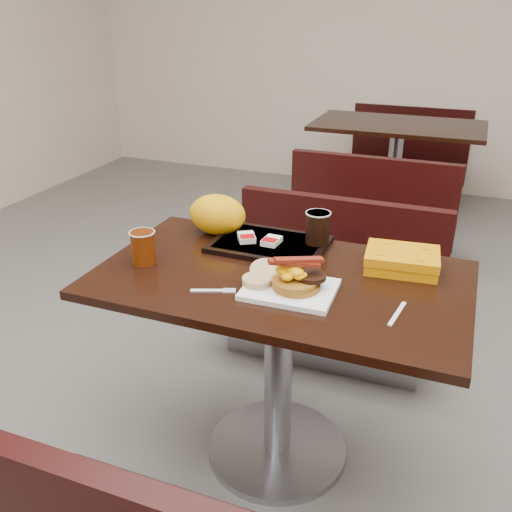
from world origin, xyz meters
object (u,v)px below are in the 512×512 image
at_px(bench_far_n, 406,154).
at_px(knife, 397,314).
at_px(bench_far_s, 376,205).
at_px(paper_bag, 218,214).
at_px(tray, 269,244).
at_px(platter, 290,290).
at_px(hashbrown_sleeve_right, 272,241).
at_px(bench_near_n, 329,287).
at_px(pancake_stack, 297,283).
at_px(fork, 207,290).
at_px(coffee_cup_near, 143,247).
at_px(coffee_cup_far, 318,228).
at_px(table_near, 278,370).
at_px(clamshell, 402,260).
at_px(hashbrown_sleeve_left, 247,237).
at_px(table_far, 393,174).

distance_m(bench_far_n, knife, 3.45).
xyz_separation_m(bench_far_s, paper_bag, (-0.34, -1.65, 0.47)).
distance_m(bench_far_s, tray, 1.74).
bearing_deg(platter, paper_bag, 137.32).
bearing_deg(hashbrown_sleeve_right, bench_near_n, 82.68).
xyz_separation_m(platter, pancake_stack, (0.02, 0.00, 0.02)).
bearing_deg(pancake_stack, paper_bag, 140.82).
relative_size(platter, fork, 1.98).
xyz_separation_m(coffee_cup_near, paper_bag, (0.12, 0.33, 0.02)).
relative_size(fork, hashbrown_sleeve_right, 1.84).
xyz_separation_m(bench_far_s, coffee_cup_far, (0.05, -1.64, 0.47)).
bearing_deg(hashbrown_sleeve_right, fork, -97.48).
relative_size(coffee_cup_far, paper_bag, 0.52).
relative_size(knife, hashbrown_sleeve_right, 1.94).
distance_m(table_near, tray, 0.45).
xyz_separation_m(table_near, clamshell, (0.36, 0.19, 0.41)).
distance_m(platter, pancake_stack, 0.03).
distance_m(bench_far_n, platter, 3.42).
distance_m(pancake_stack, clamshell, 0.39).
xyz_separation_m(bench_far_n, paper_bag, (-0.34, -3.05, 0.47)).
height_order(bench_far_s, pancake_stack, pancake_stack).
relative_size(table_near, pancake_stack, 8.26).
relative_size(tray, coffee_cup_far, 3.50).
distance_m(bench_far_s, hashbrown_sleeve_right, 1.76).
distance_m(bench_far_n, clamshell, 3.16).
xyz_separation_m(bench_far_n, hashbrown_sleeve_left, (-0.20, -3.11, 0.42)).
bearing_deg(bench_near_n, pancake_stack, -84.03).
bearing_deg(pancake_stack, fork, -160.45).
bearing_deg(coffee_cup_near, pancake_stack, -1.64).
xyz_separation_m(knife, tray, (-0.50, 0.32, 0.01)).
xyz_separation_m(table_near, coffee_cup_near, (-0.46, -0.08, 0.43)).
height_order(table_far, hashbrown_sleeve_right, hashbrown_sleeve_right).
height_order(pancake_stack, paper_bag, paper_bag).
distance_m(tray, hashbrown_sleeve_left, 0.09).
bearing_deg(pancake_stack, hashbrown_sleeve_right, 122.85).
relative_size(pancake_stack, clamshell, 0.62).
xyz_separation_m(platter, fork, (-0.24, -0.09, -0.01)).
bearing_deg(bench_far_s, coffee_cup_far, -88.30).
height_order(platter, hashbrown_sleeve_left, hashbrown_sleeve_left).
distance_m(table_near, coffee_cup_near, 0.64).
bearing_deg(clamshell, tray, 172.75).
height_order(fork, hashbrown_sleeve_left, hashbrown_sleeve_left).
xyz_separation_m(bench_far_n, knife, (0.39, -3.41, 0.39)).
xyz_separation_m(bench_far_s, pancake_stack, (0.08, -1.99, 0.42)).
bearing_deg(table_far, bench_far_s, -90.00).
relative_size(table_near, coffee_cup_far, 10.39).
relative_size(table_far, pancake_stack, 8.26).
xyz_separation_m(clamshell, paper_bag, (-0.70, 0.06, 0.04)).
height_order(clamshell, paper_bag, paper_bag).
xyz_separation_m(bench_far_s, coffee_cup_near, (-0.46, -1.98, 0.45)).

